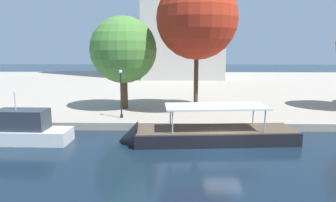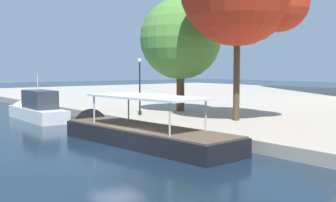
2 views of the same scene
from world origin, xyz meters
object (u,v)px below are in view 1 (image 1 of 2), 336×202
Objects in this scene: motor_yacht_0 at (9,133)px; tour_boat_1 at (201,138)px; tree_3 at (198,21)px; lamp_post at (121,92)px; tree_0 at (123,50)px.

motor_yacht_0 reaches higher than tour_boat_1.
lamp_post is at bearing -153.29° from tree_3.
tour_boat_1 is 1.40× the size of tree_0.
tour_boat_1 is at bearing -91.42° from tree_3.
tree_0 is (-0.49, 4.60, 3.72)m from lamp_post.
tree_0 is at bearing 171.94° from tree_3.
tree_0 is at bearing 96.11° from lamp_post.
tree_3 reaches higher than lamp_post.
tree_0 reaches higher than motor_yacht_0.
tree_0 is 8.07m from tree_3.
lamp_post reaches higher than motor_yacht_0.
motor_yacht_0 is at bearing -2.77° from tour_boat_1.
tree_3 is at bearing -95.77° from tour_boat_1.
lamp_post is 5.94m from tree_0.
lamp_post is (7.43, 5.41, 2.29)m from motor_yacht_0.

